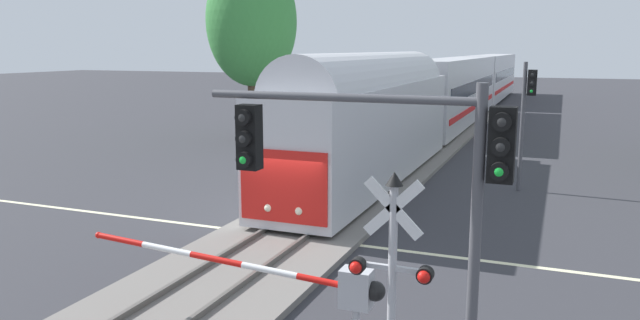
{
  "coord_description": "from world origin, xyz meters",
  "views": [
    {
      "loc": [
        7.37,
        -16.12,
        5.65
      ],
      "look_at": [
        0.04,
        2.23,
        2.0
      ],
      "focal_mm": 34.09,
      "sensor_mm": 36.0,
      "label": 1
    }
  ],
  "objects_px": {
    "crossing_gate_near": "(317,283)",
    "crossing_gate_far": "(277,151)",
    "commuter_train": "(458,88)",
    "traffic_signal_near_right": "(392,174)",
    "oak_behind_train": "(252,22)",
    "traffic_signal_far_side": "(527,105)",
    "crossing_signal_mast": "(392,262)"
  },
  "relations": [
    {
      "from": "crossing_gate_near",
      "to": "crossing_gate_far",
      "type": "bearing_deg",
      "value": 118.56
    },
    {
      "from": "commuter_train",
      "to": "crossing_gate_far",
      "type": "distance_m",
      "value": 24.09
    },
    {
      "from": "traffic_signal_near_right",
      "to": "oak_behind_train",
      "type": "xyz_separation_m",
      "value": [
        -15.59,
        25.18,
        3.29
      ]
    },
    {
      "from": "crossing_gate_near",
      "to": "traffic_signal_far_side",
      "type": "bearing_deg",
      "value": 80.2
    },
    {
      "from": "crossing_gate_near",
      "to": "crossing_gate_far",
      "type": "distance_m",
      "value": 14.64
    },
    {
      "from": "traffic_signal_far_side",
      "to": "oak_behind_train",
      "type": "xyz_separation_m",
      "value": [
        -16.46,
        8.18,
        3.77
      ]
    },
    {
      "from": "traffic_signal_near_right",
      "to": "traffic_signal_far_side",
      "type": "relative_size",
      "value": 1.02
    },
    {
      "from": "crossing_gate_far",
      "to": "oak_behind_train",
      "type": "relative_size",
      "value": 0.52
    },
    {
      "from": "crossing_gate_near",
      "to": "traffic_signal_near_right",
      "type": "bearing_deg",
      "value": -41.57
    },
    {
      "from": "commuter_train",
      "to": "crossing_signal_mast",
      "type": "distance_m",
      "value": 37.72
    },
    {
      "from": "traffic_signal_near_right",
      "to": "crossing_gate_near",
      "type": "bearing_deg",
      "value": 138.43
    },
    {
      "from": "traffic_signal_near_right",
      "to": "oak_behind_train",
      "type": "relative_size",
      "value": 0.47
    },
    {
      "from": "crossing_signal_mast",
      "to": "crossing_gate_far",
      "type": "bearing_deg",
      "value": 122.28
    },
    {
      "from": "traffic_signal_near_right",
      "to": "traffic_signal_far_side",
      "type": "bearing_deg",
      "value": 87.07
    },
    {
      "from": "traffic_signal_far_side",
      "to": "commuter_train",
      "type": "bearing_deg",
      "value": 106.01
    },
    {
      "from": "crossing_signal_mast",
      "to": "oak_behind_train",
      "type": "height_order",
      "value": "oak_behind_train"
    },
    {
      "from": "crossing_gate_near",
      "to": "traffic_signal_near_right",
      "type": "height_order",
      "value": "traffic_signal_near_right"
    },
    {
      "from": "crossing_gate_near",
      "to": "oak_behind_train",
      "type": "relative_size",
      "value": 0.57
    },
    {
      "from": "crossing_signal_mast",
      "to": "oak_behind_train",
      "type": "relative_size",
      "value": 0.34
    },
    {
      "from": "traffic_signal_near_right",
      "to": "traffic_signal_far_side",
      "type": "xyz_separation_m",
      "value": [
        0.87,
        17.0,
        -0.48
      ]
    },
    {
      "from": "commuter_train",
      "to": "crossing_gate_far",
      "type": "height_order",
      "value": "commuter_train"
    },
    {
      "from": "crossing_signal_mast",
      "to": "commuter_train",
      "type": "bearing_deg",
      "value": 97.66
    },
    {
      "from": "crossing_gate_near",
      "to": "traffic_signal_near_right",
      "type": "xyz_separation_m",
      "value": [
        1.79,
        -1.59,
        2.48
      ]
    },
    {
      "from": "crossing_signal_mast",
      "to": "crossing_gate_far",
      "type": "distance_m",
      "value": 16.11
    },
    {
      "from": "crossing_gate_far",
      "to": "oak_behind_train",
      "type": "xyz_separation_m",
      "value": [
        -6.8,
        10.73,
        5.78
      ]
    },
    {
      "from": "commuter_train",
      "to": "oak_behind_train",
      "type": "distance_m",
      "value": 17.26
    },
    {
      "from": "crossing_gate_near",
      "to": "crossing_signal_mast",
      "type": "distance_m",
      "value": 1.96
    },
    {
      "from": "traffic_signal_near_right",
      "to": "oak_behind_train",
      "type": "distance_m",
      "value": 29.8
    },
    {
      "from": "crossing_gate_far",
      "to": "oak_behind_train",
      "type": "height_order",
      "value": "oak_behind_train"
    },
    {
      "from": "crossing_signal_mast",
      "to": "oak_behind_train",
      "type": "bearing_deg",
      "value": 122.32
    },
    {
      "from": "crossing_gate_far",
      "to": "commuter_train",
      "type": "bearing_deg",
      "value": 81.48
    },
    {
      "from": "commuter_train",
      "to": "crossing_gate_far",
      "type": "xyz_separation_m",
      "value": [
        -3.56,
        -23.79,
        -1.29
      ]
    }
  ]
}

